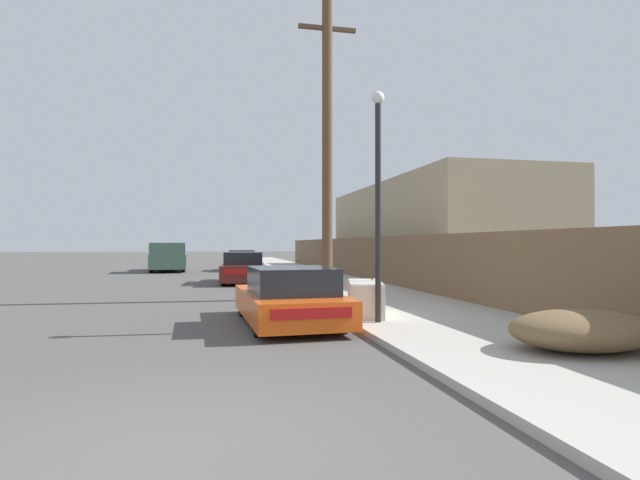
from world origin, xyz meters
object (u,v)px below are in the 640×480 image
object	(u,v)px
pickup_truck	(168,257)
utility_pole	(327,143)
car_parked_mid	(243,268)
brush_pile	(582,330)
car_parked_far	(242,261)
parked_sports_car_red	(289,298)
discarded_fridge	(365,298)
street_lamp	(378,188)

from	to	relation	value
pickup_truck	utility_pole	distance (m)	18.43
car_parked_mid	brush_pile	world-z (taller)	car_parked_mid
car_parked_mid	pickup_truck	distance (m)	10.72
car_parked_far	brush_pile	bearing A→B (deg)	-78.27
car_parked_far	pickup_truck	distance (m)	4.55
parked_sports_car_red	utility_pole	size ratio (longest dim) A/B	0.47
pickup_truck	discarded_fridge	bearing A→B (deg)	101.41
parked_sports_car_red	discarded_fridge	bearing A→B (deg)	5.34
discarded_fridge	utility_pole	distance (m)	6.06
utility_pole	pickup_truck	bearing A→B (deg)	109.87
car_parked_mid	brush_pile	bearing A→B (deg)	-71.60
parked_sports_car_red	car_parked_mid	xyz separation A→B (m)	(-0.26, 11.52, 0.08)
discarded_fridge	street_lamp	distance (m)	2.56
car_parked_far	street_lamp	bearing A→B (deg)	-82.42
car_parked_far	pickup_truck	bearing A→B (deg)	-172.66
pickup_truck	brush_pile	size ratio (longest dim) A/B	2.53
car_parked_mid	utility_pole	size ratio (longest dim) A/B	0.51
pickup_truck	utility_pole	size ratio (longest dim) A/B	0.61
brush_pile	street_lamp	bearing A→B (deg)	123.37
car_parked_mid	utility_pole	world-z (taller)	utility_pole
parked_sports_car_red	pickup_truck	size ratio (longest dim) A/B	0.77
car_parked_far	car_parked_mid	bearing A→B (deg)	-88.97
car_parked_mid	street_lamp	distance (m)	12.68
street_lamp	brush_pile	size ratio (longest dim) A/B	2.10
utility_pole	brush_pile	xyz separation A→B (m)	(1.89, -8.50, -4.35)
parked_sports_car_red	utility_pole	xyz separation A→B (m)	(1.87, 4.52, 4.22)
discarded_fridge	car_parked_mid	size ratio (longest dim) A/B	0.41
street_lamp	brush_pile	distance (m)	4.47
discarded_fridge	utility_pole	xyz separation A→B (m)	(0.13, 4.28, 4.28)
parked_sports_car_red	pickup_truck	world-z (taller)	pickup_truck
pickup_truck	brush_pile	world-z (taller)	pickup_truck
parked_sports_car_red	car_parked_mid	size ratio (longest dim) A/B	0.94
utility_pole	discarded_fridge	bearing A→B (deg)	-91.77
car_parked_far	utility_pole	size ratio (longest dim) A/B	0.46
street_lamp	car_parked_mid	bearing A→B (deg)	98.92
car_parked_mid	car_parked_far	world-z (taller)	car_parked_mid
pickup_truck	street_lamp	size ratio (longest dim) A/B	1.21
discarded_fridge	pickup_truck	distance (m)	22.05
car_parked_mid	pickup_truck	xyz separation A→B (m)	(-4.00, 9.94, 0.26)
car_parked_mid	parked_sports_car_red	bearing A→B (deg)	-84.84
car_parked_far	discarded_fridge	bearing A→B (deg)	-82.09
discarded_fridge	brush_pile	distance (m)	4.68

